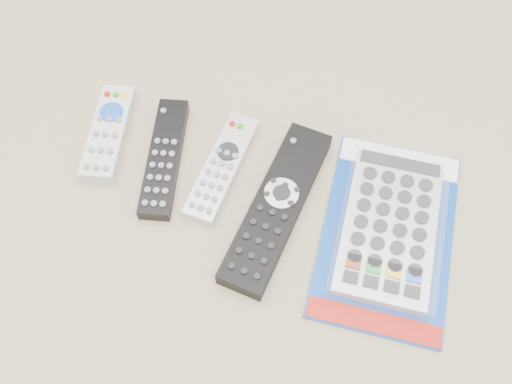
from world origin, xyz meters
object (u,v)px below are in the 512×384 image
(remote_silver_dvd, at_px, (222,168))
(remote_large_black, at_px, (277,207))
(remote_small_grey, at_px, (109,133))
(remote_slim_black, at_px, (164,158))
(jumbo_remote_packaged, at_px, (390,226))

(remote_silver_dvd, height_order, remote_large_black, remote_large_black)
(remote_small_grey, xyz_separation_m, remote_slim_black, (0.09, -0.02, -0.00))
(remote_slim_black, relative_size, remote_large_black, 0.75)
(remote_small_grey, bearing_deg, remote_silver_dvd, -13.85)
(remote_small_grey, relative_size, remote_silver_dvd, 0.92)
(remote_slim_black, height_order, jumbo_remote_packaged, jumbo_remote_packaged)
(remote_small_grey, xyz_separation_m, remote_large_black, (0.27, -0.05, 0.00))
(jumbo_remote_packaged, bearing_deg, remote_small_grey, 173.01)
(remote_small_grey, height_order, remote_slim_black, remote_small_grey)
(remote_small_grey, relative_size, remote_slim_black, 0.84)
(remote_small_grey, height_order, jumbo_remote_packaged, jumbo_remote_packaged)
(remote_silver_dvd, distance_m, remote_large_black, 0.10)
(jumbo_remote_packaged, bearing_deg, remote_large_black, -177.33)
(jumbo_remote_packaged, bearing_deg, remote_slim_black, 174.58)
(remote_small_grey, bearing_deg, remote_slim_black, -21.33)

